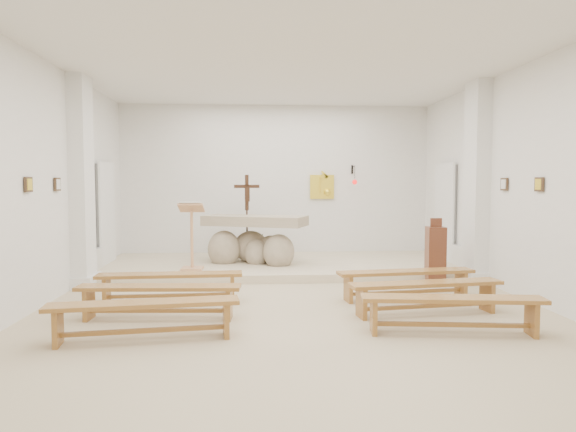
{
  "coord_description": "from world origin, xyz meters",
  "views": [
    {
      "loc": [
        -0.54,
        -6.74,
        1.74
      ],
      "look_at": [
        0.03,
        1.6,
        1.2
      ],
      "focal_mm": 32.0,
      "sensor_mm": 36.0,
      "label": 1
    }
  ],
  "objects": [
    {
      "name": "ground",
      "position": [
        0.0,
        0.0,
        0.0
      ],
      "size": [
        7.0,
        10.0,
        0.0
      ],
      "primitive_type": "cube",
      "color": "#CAB892",
      "rests_on": "ground"
    },
    {
      "name": "wall_left",
      "position": [
        -3.49,
        0.0,
        1.75
      ],
      "size": [
        0.02,
        10.0,
        3.5
      ],
      "primitive_type": "cube",
      "color": "white",
      "rests_on": "ground"
    },
    {
      "name": "wall_right",
      "position": [
        3.49,
        0.0,
        1.75
      ],
      "size": [
        0.02,
        10.0,
        3.5
      ],
      "primitive_type": "cube",
      "color": "white",
      "rests_on": "ground"
    },
    {
      "name": "wall_back",
      "position": [
        0.0,
        4.99,
        1.75
      ],
      "size": [
        7.0,
        0.02,
        3.5
      ],
      "primitive_type": "cube",
      "color": "white",
      "rests_on": "ground"
    },
    {
      "name": "ceiling",
      "position": [
        0.0,
        0.0,
        3.49
      ],
      "size": [
        7.0,
        10.0,
        0.02
      ],
      "primitive_type": "cube",
      "color": "silver",
      "rests_on": "wall_back"
    },
    {
      "name": "sanctuary_platform",
      "position": [
        0.0,
        3.5,
        0.07
      ],
      "size": [
        6.98,
        3.0,
        0.15
      ],
      "primitive_type": "cube",
      "color": "beige",
      "rests_on": "ground"
    },
    {
      "name": "pilaster_left",
      "position": [
        -3.37,
        2.0,
        1.75
      ],
      "size": [
        0.26,
        0.55,
        3.5
      ],
      "primitive_type": "cube",
      "color": "white",
      "rests_on": "ground"
    },
    {
      "name": "pilaster_right",
      "position": [
        3.37,
        2.0,
        1.75
      ],
      "size": [
        0.26,
        0.55,
        3.5
      ],
      "primitive_type": "cube",
      "color": "white",
      "rests_on": "ground"
    },
    {
      "name": "gold_wall_relief",
      "position": [
        1.05,
        4.96,
        1.65
      ],
      "size": [
        0.55,
        0.04,
        0.55
      ],
      "primitive_type": "cube",
      "color": "yellow",
      "rests_on": "wall_back"
    },
    {
      "name": "sanctuary_lamp",
      "position": [
        1.75,
        4.71,
        1.81
      ],
      "size": [
        0.11,
        0.36,
        0.44
      ],
      "color": "black",
      "rests_on": "wall_back"
    },
    {
      "name": "station_frame_left_mid",
      "position": [
        -3.47,
        0.2,
        1.72
      ],
      "size": [
        0.03,
        0.2,
        0.2
      ],
      "primitive_type": "cube",
      "color": "#432F1D",
      "rests_on": "wall_left"
    },
    {
      "name": "station_frame_left_rear",
      "position": [
        -3.47,
        1.2,
        1.72
      ],
      "size": [
        0.03,
        0.2,
        0.2
      ],
      "primitive_type": "cube",
      "color": "#432F1D",
      "rests_on": "wall_left"
    },
    {
      "name": "station_frame_right_mid",
      "position": [
        3.47,
        0.2,
        1.72
      ],
      "size": [
        0.03,
        0.2,
        0.2
      ],
      "primitive_type": "cube",
      "color": "#432F1D",
      "rests_on": "wall_right"
    },
    {
      "name": "station_frame_right_rear",
      "position": [
        3.47,
        1.2,
        1.72
      ],
      "size": [
        0.03,
        0.2,
        0.2
      ],
      "primitive_type": "cube",
      "color": "#432F1D",
      "rests_on": "wall_right"
    },
    {
      "name": "radiator_left",
      "position": [
        -3.43,
        2.7,
        0.27
      ],
      "size": [
        0.1,
        0.85,
        0.52
      ],
      "primitive_type": "cube",
      "color": "silver",
      "rests_on": "ground"
    },
    {
      "name": "radiator_right",
      "position": [
        3.43,
        2.7,
        0.27
      ],
      "size": [
        0.1,
        0.85,
        0.52
      ],
      "primitive_type": "cube",
      "color": "silver",
      "rests_on": "ground"
    },
    {
      "name": "altar",
      "position": [
        -0.52,
        3.41,
        0.55
      ],
      "size": [
        2.15,
        1.45,
        1.03
      ],
      "rotation": [
        0.0,
        0.0,
        -0.37
      ],
      "color": "tan",
      "rests_on": "sanctuary_platform"
    },
    {
      "name": "lectern",
      "position": [
        -1.65,
        2.67,
        0.77
      ],
      "size": [
        0.47,
        0.4,
        1.26
      ],
      "rotation": [
        0.0,
        0.0,
        -0.04
      ],
      "color": "tan",
      "rests_on": "sanctuary_platform"
    },
    {
      "name": "crucifix_stand",
      "position": [
        -0.66,
        3.76,
        1.16
      ],
      "size": [
        0.52,
        0.23,
        1.76
      ],
      "rotation": [
        0.0,
        0.0,
        0.31
      ],
      "color": "#371F11",
      "rests_on": "sanctuary_platform"
    },
    {
      "name": "potted_plant",
      "position": [
        -0.55,
        3.96,
        0.42
      ],
      "size": [
        0.57,
        0.52,
        0.54
      ],
      "primitive_type": "imported",
      "rotation": [
        0.0,
        0.0,
        0.25
      ],
      "color": "#2F4E1F",
      "rests_on": "sanctuary_platform"
    },
    {
      "name": "donation_pedestal",
      "position": [
        2.62,
        1.9,
        0.5
      ],
      "size": [
        0.33,
        0.33,
        1.13
      ],
      "rotation": [
        0.0,
        0.0,
        -0.08
      ],
      "color": "brown",
      "rests_on": "ground"
    },
    {
      "name": "bench_left_front",
      "position": [
        -1.74,
        0.7,
        0.33
      ],
      "size": [
        2.08,
        0.41,
        0.44
      ],
      "rotation": [
        0.0,
        0.0,
        0.04
      ],
      "color": "#96602B",
      "rests_on": "ground"
    },
    {
      "name": "bench_right_front",
      "position": [
        1.74,
        0.7,
        0.33
      ],
      "size": [
        2.1,
        0.56,
        0.44
      ],
      "rotation": [
        0.0,
        0.0,
        0.11
      ],
      "color": "#96602B",
      "rests_on": "ground"
    },
    {
      "name": "bench_left_second",
      "position": [
        -1.74,
        -0.19,
        0.33
      ],
      "size": [
        2.09,
        0.47,
        0.44
      ],
      "rotation": [
        0.0,
        0.0,
        -0.07
      ],
      "color": "#96602B",
      "rests_on": "ground"
    },
    {
      "name": "bench_right_second",
      "position": [
        1.74,
        -0.19,
        0.33
      ],
      "size": [
        2.1,
        0.59,
        0.44
      ],
      "rotation": [
        0.0,
        0.0,
        0.13
      ],
      "color": "#96602B",
      "rests_on": "ground"
    },
    {
      "name": "bench_left_third",
      "position": [
        -1.74,
        -1.08,
        0.33
      ],
      "size": [
        2.1,
        0.58,
        0.44
      ],
      "rotation": [
        0.0,
        0.0,
        0.12
      ],
      "color": "#96602B",
      "rests_on": "ground"
    },
    {
      "name": "bench_right_third",
      "position": [
        1.74,
        -1.08,
        0.33
      ],
      "size": [
        2.1,
        0.58,
        0.44
      ],
      "rotation": [
        0.0,
        0.0,
        -0.12
      ],
      "color": "#96602B",
      "rests_on": "ground"
    }
  ]
}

